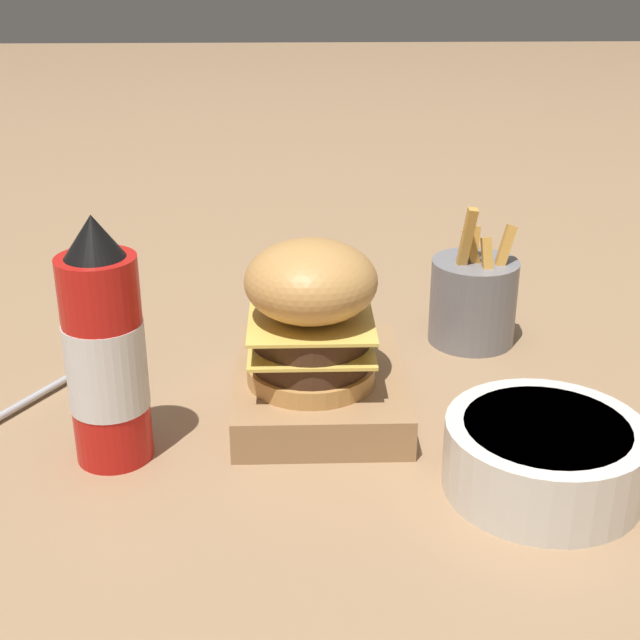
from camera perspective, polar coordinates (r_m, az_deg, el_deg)
name	(u,v)px	position (r m, az deg, el deg)	size (l,w,h in m)	color
ground_plane	(392,390)	(0.88, 4.64, -4.49)	(6.00, 6.00, 0.00)	#9E7A56
serving_board	(320,387)	(0.85, 0.00, -4.28)	(0.21, 0.16, 0.04)	#A37A51
burger	(311,312)	(0.79, -0.58, 0.51)	(0.12, 0.12, 0.13)	tan
ketchup_bottle	(105,354)	(0.75, -13.58, -2.12)	(0.07, 0.07, 0.22)	red
fries_basket	(473,300)	(0.98, 9.78, 1.30)	(0.09, 0.09, 0.16)	slate
side_bowl	(544,455)	(0.74, 14.13, -8.37)	(0.16, 0.16, 0.06)	silver
ketchup_puddle	(288,322)	(1.03, -2.03, -0.10)	(0.07, 0.07, 0.00)	#9E140F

